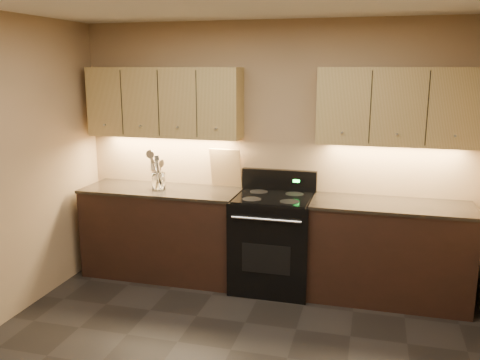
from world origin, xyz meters
name	(u,v)px	position (x,y,z in m)	size (l,w,h in m)	color
wall_back	(273,153)	(0.00, 2.00, 1.30)	(4.00, 0.04, 2.60)	tan
counter_left	(163,232)	(-1.10, 1.70, 0.47)	(1.62, 0.62, 0.93)	black
counter_right	(389,252)	(1.18, 1.70, 0.47)	(1.46, 0.62, 0.93)	black
stove	(273,241)	(0.08, 1.68, 0.48)	(0.76, 0.68, 1.14)	black
upper_cab_left	(164,102)	(-1.10, 1.85, 1.80)	(1.60, 0.30, 0.70)	tan
upper_cab_right	(398,107)	(1.18, 1.85, 1.80)	(1.44, 0.30, 0.70)	tan
outlet_plate	(155,164)	(-1.30, 1.99, 1.12)	(0.09, 0.01, 0.12)	#B2B5BA
utensil_crock	(159,181)	(-1.12, 1.68, 1.01)	(0.18, 0.18, 0.17)	white
cutting_board	(226,168)	(-0.48, 1.95, 1.13)	(0.33, 0.02, 0.41)	tan
wooden_spoon	(156,174)	(-1.14, 1.67, 1.09)	(0.06, 0.06, 0.29)	tan
black_turner	(160,171)	(-1.10, 1.67, 1.12)	(0.08, 0.08, 0.35)	black
steel_spatula	(162,172)	(-1.08, 1.70, 1.11)	(0.08, 0.08, 0.33)	silver
steel_skimmer	(160,170)	(-1.09, 1.66, 1.14)	(0.09, 0.09, 0.38)	silver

